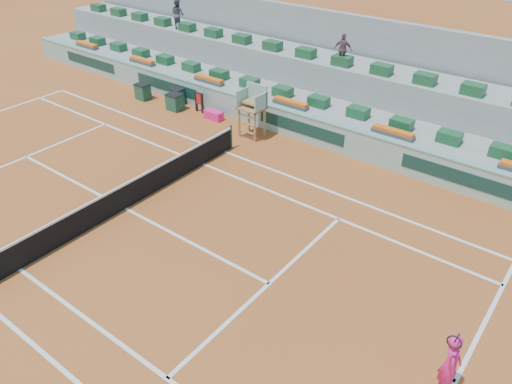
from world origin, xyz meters
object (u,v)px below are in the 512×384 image
(umpire_chair, at_px, (253,104))
(tennis_player, at_px, (450,365))
(player_bag, at_px, (214,115))
(drink_cooler_a, at_px, (175,102))

(umpire_chair, bearing_deg, tennis_player, -34.04)
(player_bag, bearing_deg, tennis_player, -29.65)
(drink_cooler_a, distance_m, tennis_player, 18.47)
(tennis_player, bearing_deg, umpire_chair, 145.96)
(player_bag, xyz_separation_m, drink_cooler_a, (-2.33, -0.32, 0.21))
(umpire_chair, height_order, drink_cooler_a, umpire_chair)
(drink_cooler_a, bearing_deg, tennis_player, -25.23)
(player_bag, relative_size, umpire_chair, 0.40)
(player_bag, bearing_deg, umpire_chair, -5.66)
(umpire_chair, height_order, tennis_player, umpire_chair)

